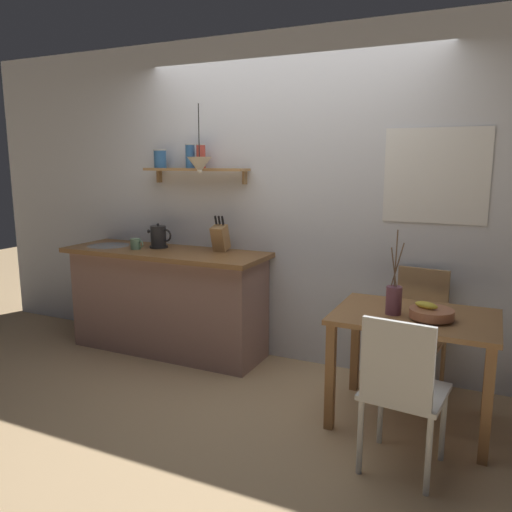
# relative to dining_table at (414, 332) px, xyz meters

# --- Properties ---
(ground_plane) EXTENTS (14.00, 14.00, 0.00)m
(ground_plane) POSITION_rel_dining_table_xyz_m (-1.16, 0.07, -0.61)
(ground_plane) COLOR tan
(back_wall) EXTENTS (6.80, 0.11, 2.70)m
(back_wall) POSITION_rel_dining_table_xyz_m (-0.96, 0.72, 0.74)
(back_wall) COLOR silver
(back_wall) RESTS_ON ground_plane
(kitchen_counter) EXTENTS (1.83, 0.63, 0.92)m
(kitchen_counter) POSITION_rel_dining_table_xyz_m (-2.17, 0.39, -0.15)
(kitchen_counter) COLOR gray
(kitchen_counter) RESTS_ON ground_plane
(wall_shelf) EXTENTS (0.97, 0.20, 0.34)m
(wall_shelf) POSITION_rel_dining_table_xyz_m (-2.04, 0.56, 1.05)
(wall_shelf) COLOR tan
(dining_table) EXTENTS (1.00, 0.72, 0.73)m
(dining_table) POSITION_rel_dining_table_xyz_m (0.00, 0.00, 0.00)
(dining_table) COLOR #9E6B3D
(dining_table) RESTS_ON ground_plane
(dining_chair_near) EXTENTS (0.46, 0.46, 0.90)m
(dining_chair_near) POSITION_rel_dining_table_xyz_m (0.03, -0.62, -0.11)
(dining_chair_near) COLOR silver
(dining_chair_near) RESTS_ON ground_plane
(dining_chair_far) EXTENTS (0.47, 0.46, 0.91)m
(dining_chair_far) POSITION_rel_dining_table_xyz_m (-0.05, 0.49, -0.11)
(dining_chair_far) COLOR tan
(dining_chair_far) RESTS_ON ground_plane
(fruit_bowl) EXTENTS (0.27, 0.27, 0.11)m
(fruit_bowl) POSITION_rel_dining_table_xyz_m (0.10, -0.06, 0.16)
(fruit_bowl) COLOR #BC704C
(fruit_bowl) RESTS_ON dining_table
(twig_vase) EXTENTS (0.10, 0.10, 0.54)m
(twig_vase) POSITION_rel_dining_table_xyz_m (-0.13, -0.05, 0.21)
(twig_vase) COLOR brown
(twig_vase) RESTS_ON dining_table
(electric_kettle) EXTENTS (0.24, 0.16, 0.22)m
(electric_kettle) POSITION_rel_dining_table_xyz_m (-2.28, 0.44, 0.41)
(electric_kettle) COLOR black
(electric_kettle) RESTS_ON kitchen_counter
(knife_block) EXTENTS (0.12, 0.17, 0.31)m
(knife_block) POSITION_rel_dining_table_xyz_m (-1.69, 0.51, 0.43)
(knife_block) COLOR tan
(knife_block) RESTS_ON kitchen_counter
(coffee_mug_by_sink) EXTENTS (0.13, 0.09, 0.09)m
(coffee_mug_by_sink) POSITION_rel_dining_table_xyz_m (-2.42, 0.29, 0.36)
(coffee_mug_by_sink) COLOR slate
(coffee_mug_by_sink) RESTS_ON kitchen_counter
(pendant_lamp) EXTENTS (0.20, 0.20, 0.55)m
(pendant_lamp) POSITION_rel_dining_table_xyz_m (-1.79, 0.35, 1.04)
(pendant_lamp) COLOR black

